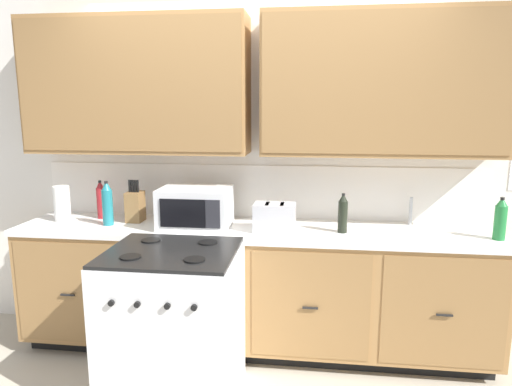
# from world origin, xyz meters

# --- Properties ---
(ground_plane) EXTENTS (8.27, 8.27, 0.00)m
(ground_plane) POSITION_xyz_m (0.00, 0.00, 0.00)
(ground_plane) COLOR #B2A893
(wall_unit) EXTENTS (4.51, 0.40, 2.55)m
(wall_unit) POSITION_xyz_m (0.00, 0.50, 1.68)
(wall_unit) COLOR white
(wall_unit) RESTS_ON ground_plane
(counter_run) EXTENTS (3.34, 0.64, 0.92)m
(counter_run) POSITION_xyz_m (0.00, 0.30, 0.47)
(counter_run) COLOR black
(counter_run) RESTS_ON ground_plane
(stove_range) EXTENTS (0.76, 0.68, 0.95)m
(stove_range) POSITION_xyz_m (-0.39, -0.33, 0.47)
(stove_range) COLOR white
(stove_range) RESTS_ON ground_plane
(microwave) EXTENTS (0.48, 0.37, 0.28)m
(microwave) POSITION_xyz_m (-0.40, 0.25, 1.06)
(microwave) COLOR white
(microwave) RESTS_ON counter_run
(toaster) EXTENTS (0.28, 0.18, 0.19)m
(toaster) POSITION_xyz_m (0.16, 0.22, 1.02)
(toaster) COLOR #B7B7BC
(toaster) RESTS_ON counter_run
(knife_block) EXTENTS (0.11, 0.14, 0.31)m
(knife_block) POSITION_xyz_m (-0.88, 0.36, 1.04)
(knife_block) COLOR olive
(knife_block) RESTS_ON counter_run
(sink_faucet) EXTENTS (0.02, 0.02, 0.20)m
(sink_faucet) POSITION_xyz_m (1.11, 0.51, 1.02)
(sink_faucet) COLOR #B2B5BA
(sink_faucet) RESTS_ON counter_run
(paper_towel_roll) EXTENTS (0.12, 0.12, 0.26)m
(paper_towel_roll) POSITION_xyz_m (-1.42, 0.31, 1.05)
(paper_towel_roll) COLOR white
(paper_towel_roll) RESTS_ON counter_run
(bottle_dark) EXTENTS (0.06, 0.06, 0.27)m
(bottle_dark) POSITION_xyz_m (0.62, 0.24, 1.05)
(bottle_dark) COLOR black
(bottle_dark) RESTS_ON counter_run
(bottle_green) EXTENTS (0.07, 0.07, 0.27)m
(bottle_green) POSITION_xyz_m (1.59, 0.19, 1.06)
(bottle_green) COLOR #237A38
(bottle_green) RESTS_ON counter_run
(bottle_red) EXTENTS (0.06, 0.06, 0.29)m
(bottle_red) POSITION_xyz_m (-1.17, 0.42, 1.06)
(bottle_red) COLOR maroon
(bottle_red) RESTS_ON counter_run
(bottle_teal) EXTENTS (0.08, 0.08, 0.32)m
(bottle_teal) POSITION_xyz_m (-1.03, 0.23, 1.08)
(bottle_teal) COLOR #1E707A
(bottle_teal) RESTS_ON counter_run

